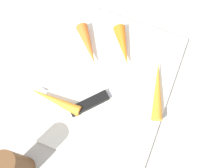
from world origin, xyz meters
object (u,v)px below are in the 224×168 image
object	(u,v)px
carrot_longest	(158,89)
pepper_grinder	(15,166)
carrot_short	(88,45)
carrot_shortest	(123,46)
knife	(95,101)
carrot_long	(54,100)
cutting_board	(112,85)

from	to	relation	value
carrot_longest	pepper_grinder	size ratio (longest dim) A/B	1.14
carrot_short	carrot_shortest	size ratio (longest dim) A/B	1.04
knife	carrot_long	size ratio (longest dim) A/B	1.33
knife	cutting_board	bearing A→B (deg)	20.35
carrot_short	pepper_grinder	world-z (taller)	pepper_grinder
knife	carrot_long	distance (m)	0.09
knife	carrot_longest	bearing A→B (deg)	-17.08
cutting_board	pepper_grinder	world-z (taller)	pepper_grinder
carrot_long	pepper_grinder	xyz separation A→B (m)	(0.15, 0.00, 0.04)
carrot_shortest	carrot_long	bearing A→B (deg)	-59.49
cutting_board	pepper_grinder	distance (m)	0.26
carrot_long	carrot_shortest	size ratio (longest dim) A/B	1.21
knife	carrot_longest	world-z (taller)	carrot_longest
cutting_board	pepper_grinder	xyz separation A→B (m)	(0.24, -0.10, 0.06)
carrot_short	knife	bearing A→B (deg)	-11.31
carrot_shortest	pepper_grinder	world-z (taller)	pepper_grinder
carrot_shortest	pepper_grinder	size ratio (longest dim) A/B	0.83
cutting_board	carrot_longest	distance (m)	0.10
carrot_short	carrot_shortest	world-z (taller)	same
cutting_board	carrot_shortest	distance (m)	0.10
knife	carrot_shortest	world-z (taller)	carrot_shortest
cutting_board	carrot_long	xyz separation A→B (m)	(0.09, -0.10, 0.02)
carrot_short	pepper_grinder	size ratio (longest dim) A/B	0.87
pepper_grinder	carrot_long	bearing A→B (deg)	-179.83
carrot_short	carrot_shortest	xyz separation A→B (m)	(-0.03, 0.08, 0.00)
carrot_short	pepper_grinder	distance (m)	0.31
carrot_short	pepper_grinder	xyz separation A→B (m)	(0.30, -0.01, 0.04)
carrot_long	carrot_longest	bearing A→B (deg)	-148.86
knife	carrot_short	distance (m)	0.14
carrot_long	carrot_shortest	distance (m)	0.20
carrot_short	carrot_long	world-z (taller)	carrot_short
carrot_shortest	pepper_grinder	distance (m)	0.35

